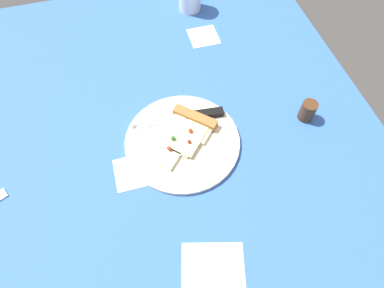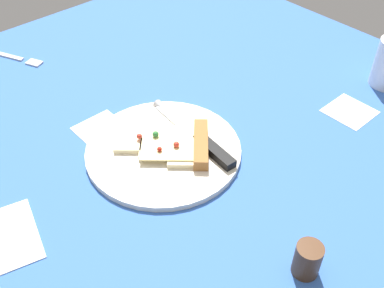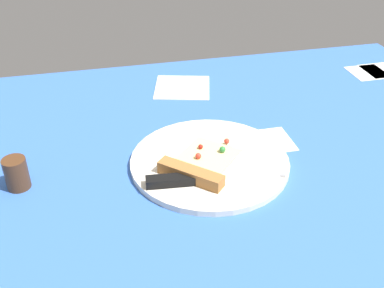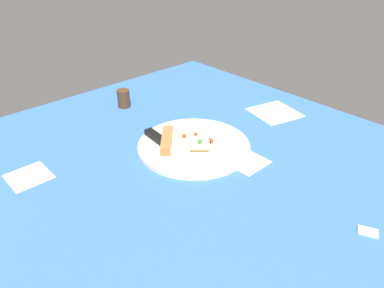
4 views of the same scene
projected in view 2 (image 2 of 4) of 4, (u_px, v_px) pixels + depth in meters
ground_plane at (182, 121)px, 95.99cm from camera, size 117.45×117.45×3.00cm
plate at (164, 150)px, 86.23cm from camera, size 29.12×29.12×1.13cm
pizza_slice at (177, 145)px, 85.30cm from camera, size 18.04×17.58×2.44cm
knife at (199, 139)px, 86.93cm from camera, size 4.32×24.09×2.45cm
pepper_shaker at (307, 260)px, 65.74cm from camera, size 3.98×3.98×5.67cm
fork at (17, 58)px, 110.96cm from camera, size 7.98×14.67×0.80cm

